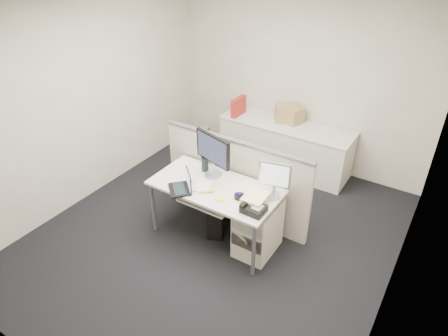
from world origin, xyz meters
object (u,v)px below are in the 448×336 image
Objects in this scene: laptop at (179,182)px; monitor_main at (213,156)px; desk at (215,191)px; desk_phone at (254,209)px.

monitor_main is at bearing 115.08° from laptop.
desk_phone is (0.60, -0.18, 0.10)m from desk.
desk is 5.00× the size of laptop.
laptop is 1.24× the size of desk_phone.
desk is 0.41m from monitor_main.
monitor_main reaches higher than laptop.
laptop reaches higher than desk.
monitor_main is 0.86m from desk_phone.
desk is 6.22× the size of desk_phone.
monitor_main reaches higher than desk.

